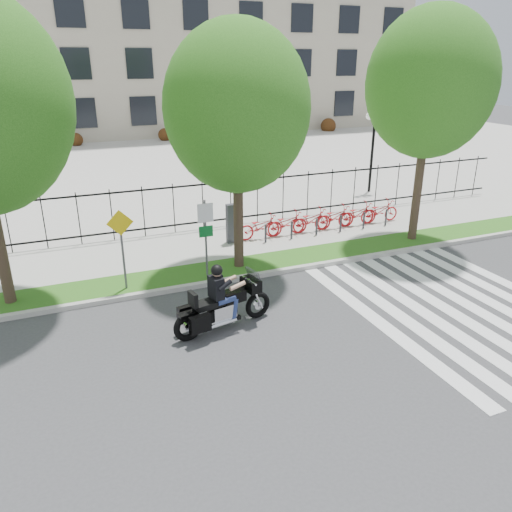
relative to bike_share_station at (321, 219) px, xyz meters
name	(u,v)px	position (x,y,z in m)	size (l,w,h in m)	color
ground	(309,340)	(-4.37, -7.20, -0.63)	(120.00, 120.00, 0.00)	#3A3A3D
curb	(249,277)	(-4.37, -3.10, -0.56)	(60.00, 0.20, 0.15)	#ADAAA3
grass_verge	(240,267)	(-4.37, -2.25, -0.56)	(60.00, 1.50, 0.15)	#2A5B16
sidewalk	(217,244)	(-4.37, 0.25, -0.56)	(60.00, 3.50, 0.15)	#A8A69E
plaza	(137,162)	(-4.37, 17.80, -0.58)	(80.00, 34.00, 0.10)	#A8A69E
crosswalk_stripes	(456,306)	(0.45, -7.20, -0.63)	(5.70, 8.00, 0.01)	silver
iron_fence	(203,205)	(-4.37, 2.00, 0.52)	(30.00, 0.06, 2.00)	black
office_building	(91,22)	(-4.37, 37.72, 9.33)	(60.00, 21.90, 20.15)	#A99C88
lamp_post_right	(374,132)	(5.63, 4.80, 2.57)	(1.06, 0.70, 4.25)	black
street_tree_1	(237,109)	(-4.42, -2.25, 4.65)	(4.47, 4.47, 7.71)	#33271C
street_tree_2	(430,84)	(2.79, -2.25, 5.23)	(4.50, 4.50, 8.31)	#33271C
bike_share_station	(321,219)	(0.00, 0.00, 0.00)	(7.79, 0.86, 1.50)	#2D2D33
sign_pole_regulatory	(206,229)	(-5.65, -2.62, 1.11)	(0.50, 0.09, 2.50)	#59595B
sign_pole_warning	(122,239)	(-8.23, -2.62, 1.11)	(0.78, 0.09, 2.49)	#59595B
motorcycle_rider	(223,303)	(-6.19, -5.81, 0.11)	(2.88, 1.15, 2.25)	black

